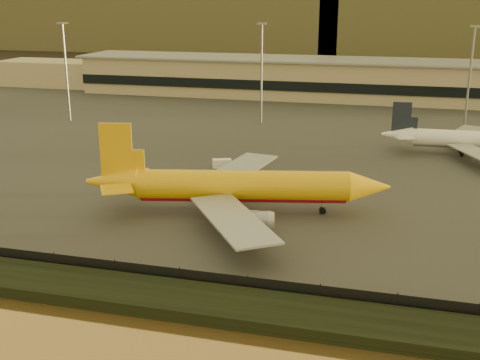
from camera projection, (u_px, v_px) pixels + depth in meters
The scene contains 10 objects.
ground at pixel (200, 243), 81.19m from camera, with size 900.00×900.00×0.00m, color black.
embankment at pixel (150, 296), 65.27m from camera, with size 320.00×7.00×1.40m, color black.
tarmac at pixel (308, 115), 168.95m from camera, with size 320.00×220.00×0.20m, color #2D2D2D.
perimeter_fence at pixel (163, 275), 68.79m from camera, with size 300.00×0.05×2.20m, color black.
terminal_building at pixel (279, 78), 198.97m from camera, with size 202.00×25.00×12.60m.
apron_light_masts at pixel (360, 68), 142.22m from camera, with size 152.20×12.20×25.40m.
dhl_cargo_jet at pixel (237, 187), 90.89m from camera, with size 45.87×44.16×13.80m.
white_narrowbody_jet at pixel (472, 140), 124.58m from camera, with size 36.85×35.98×10.60m.
gse_vehicle_yellow at pixel (307, 188), 100.68m from camera, with size 4.17×1.88×1.88m, color #E5A90C.
gse_vehicle_white at pixel (222, 163), 116.18m from camera, with size 3.61×1.62×1.62m, color white.
Camera 1 is at (24.63, -71.22, 31.84)m, focal length 45.00 mm.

